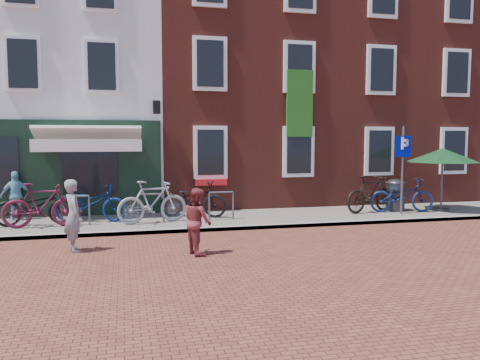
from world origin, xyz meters
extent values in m
plane|color=brown|center=(0.00, 0.00, 0.00)|extent=(80.00, 80.00, 0.00)
cube|color=slate|center=(1.00, 1.50, 0.05)|extent=(24.00, 3.00, 0.10)
cube|color=silver|center=(-5.00, 7.00, 4.50)|extent=(8.00, 8.00, 9.00)
cube|color=maroon|center=(2.00, 7.00, 5.00)|extent=(6.00, 8.00, 10.00)
cube|color=maroon|center=(8.00, 7.00, 5.00)|extent=(6.00, 8.00, 10.00)
cylinder|color=#343437|center=(6.36, 1.61, 0.55)|extent=(0.60, 0.60, 0.89)
ellipsoid|color=#343437|center=(6.36, 1.61, 1.06)|extent=(0.60, 0.60, 0.27)
cylinder|color=#4C4C4F|center=(6.18, 0.97, 1.46)|extent=(0.07, 0.07, 2.72)
cube|color=#000B8C|center=(6.18, 0.95, 2.20)|extent=(0.50, 0.04, 0.65)
cylinder|color=#4C4C4F|center=(7.84, 1.30, 0.14)|extent=(0.50, 0.50, 0.08)
cylinder|color=#4C4C4F|center=(7.84, 1.30, 1.05)|extent=(0.06, 0.06, 1.90)
cone|color=#113C1A|center=(7.84, 1.30, 2.00)|extent=(2.27, 2.27, 0.45)
imported|color=gray|center=(-3.30, -1.48, 0.79)|extent=(0.53, 0.66, 1.57)
imported|color=maroon|center=(-0.72, -2.33, 0.71)|extent=(0.70, 0.81, 1.41)
imported|color=#6EB6C9|center=(-5.26, 2.60, 0.80)|extent=(0.88, 0.54, 1.41)
imported|color=black|center=(-4.58, 1.51, 0.63)|extent=(2.11, 0.98, 1.07)
imported|color=#4D1123|center=(-4.35, 1.13, 0.69)|extent=(2.00, 0.67, 1.19)
imported|color=navy|center=(-3.14, 1.73, 0.63)|extent=(2.14, 1.14, 1.07)
imported|color=gray|center=(-1.46, 1.11, 0.69)|extent=(2.05, 0.97, 1.19)
imported|color=black|center=(-0.23, 1.89, 0.63)|extent=(2.15, 1.46, 1.07)
imported|color=black|center=(5.37, 1.45, 0.69)|extent=(2.05, 1.12, 1.19)
imported|color=#12214B|center=(6.38, 1.28, 0.63)|extent=(2.13, 1.10, 1.07)
camera|label=1|loc=(-2.21, -12.34, 2.45)|focal=36.11mm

